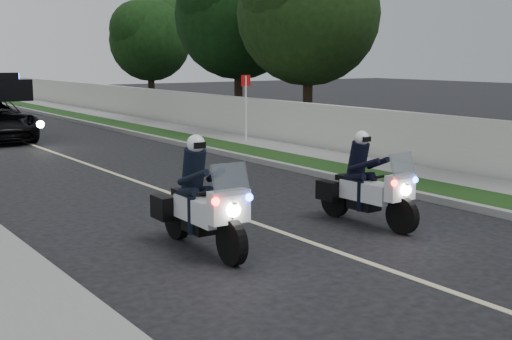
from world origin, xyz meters
The scene contains 12 objects.
ground centered at (0.00, 0.00, 0.00)m, with size 120.00×120.00×0.00m, color black.
curb_right centered at (4.10, 10.00, 0.07)m, with size 0.20×60.00×0.15m, color gray.
grass_verge centered at (4.80, 10.00, 0.08)m, with size 1.20×60.00×0.16m, color #193814.
sidewalk_right centered at (6.10, 10.00, 0.08)m, with size 1.40×60.00×0.16m, color gray.
property_wall centered at (7.10, 10.00, 0.75)m, with size 0.22×60.00×1.50m, color beige.
lane_marking centered at (0.00, 10.00, 0.00)m, with size 0.12×50.00×0.01m, color #BFB78C.
police_moto_left centered at (-1.70, 0.18, 0.00)m, with size 0.75×2.14×1.82m, color silver, non-canonical shape.
police_moto_right centered at (1.59, -0.01, 0.00)m, with size 0.70×1.99×1.70m, color silver, non-canonical shape.
sign_post centered at (6.00, 10.54, 0.00)m, with size 0.38×0.38×2.45m, color #AE0D0C, non-canonical shape.
tree_right_b centered at (9.27, 11.30, 0.00)m, with size 5.28×5.28×8.80m, color #1B3712, non-canonical shape.
tree_right_c centered at (9.61, 16.57, 0.00)m, with size 5.50×5.50×9.17m, color black, non-canonical shape.
tree_right_e centered at (10.08, 26.18, 0.00)m, with size 4.47×4.47×7.46m, color #143410, non-canonical shape.
Camera 1 is at (-6.90, -8.92, 3.01)m, focal length 48.54 mm.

